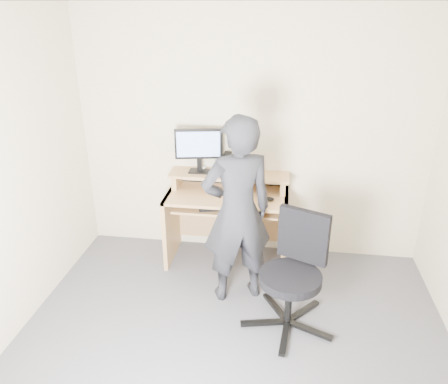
% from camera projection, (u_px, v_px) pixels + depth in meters
% --- Properties ---
extents(ground, '(3.50, 3.50, 0.00)m').
position_uv_depth(ground, '(228.00, 366.00, 3.26)').
color(ground, '#59585E').
rests_on(ground, ground).
extents(back_wall, '(3.50, 0.02, 2.50)m').
position_uv_depth(back_wall, '(251.00, 137.00, 4.34)').
color(back_wall, beige).
rests_on(back_wall, ground).
extents(ceiling, '(3.50, 3.50, 0.02)m').
position_uv_depth(ceiling, '(229.00, 1.00, 2.25)').
color(ceiling, white).
rests_on(ceiling, back_wall).
extents(desk, '(1.20, 0.60, 0.91)m').
position_uv_depth(desk, '(228.00, 209.00, 4.45)').
color(desk, tan).
rests_on(desk, ground).
extents(monitor, '(0.47, 0.13, 0.45)m').
position_uv_depth(monitor, '(199.00, 147.00, 4.30)').
color(monitor, black).
rests_on(monitor, desk).
extents(external_drive, '(0.08, 0.13, 0.20)m').
position_uv_depth(external_drive, '(227.00, 163.00, 4.37)').
color(external_drive, black).
rests_on(external_drive, desk).
extents(travel_mug, '(0.10, 0.10, 0.19)m').
position_uv_depth(travel_mug, '(250.00, 166.00, 4.29)').
color(travel_mug, '#BBBBC0').
rests_on(travel_mug, desk).
extents(smartphone, '(0.11, 0.15, 0.01)m').
position_uv_depth(smartphone, '(250.00, 175.00, 4.32)').
color(smartphone, black).
rests_on(smartphone, desk).
extents(charger, '(0.05, 0.04, 0.03)m').
position_uv_depth(charger, '(212.00, 173.00, 4.33)').
color(charger, black).
rests_on(charger, desk).
extents(headphones, '(0.18, 0.18, 0.06)m').
position_uv_depth(headphones, '(211.00, 169.00, 4.47)').
color(headphones, silver).
rests_on(headphones, desk).
extents(keyboard, '(0.49, 0.29, 0.03)m').
position_uv_depth(keyboard, '(222.00, 206.00, 4.25)').
color(keyboard, black).
rests_on(keyboard, desk).
extents(mouse, '(0.10, 0.06, 0.04)m').
position_uv_depth(mouse, '(269.00, 199.00, 4.15)').
color(mouse, black).
rests_on(mouse, desk).
extents(office_chair, '(0.76, 0.74, 0.96)m').
position_uv_depth(office_chair, '(294.00, 268.00, 3.51)').
color(office_chair, black).
rests_on(office_chair, ground).
extents(person, '(0.73, 0.61, 1.70)m').
position_uv_depth(person, '(237.00, 212.00, 3.72)').
color(person, black).
rests_on(person, ground).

